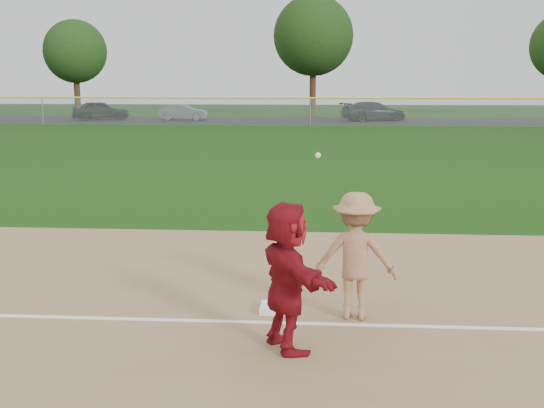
# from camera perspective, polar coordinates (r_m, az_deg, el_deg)

# --- Properties ---
(ground) EXTENTS (160.00, 160.00, 0.00)m
(ground) POSITION_cam_1_polar(r_m,az_deg,el_deg) (10.51, -0.60, -8.48)
(ground) COLOR #163D0B
(ground) RESTS_ON ground
(foul_line) EXTENTS (60.00, 0.10, 0.01)m
(foul_line) POSITION_cam_1_polar(r_m,az_deg,el_deg) (9.76, -0.99, -9.87)
(foul_line) COLOR white
(foul_line) RESTS_ON infield_dirt
(parking_asphalt) EXTENTS (120.00, 10.00, 0.01)m
(parking_asphalt) POSITION_cam_1_polar(r_m,az_deg,el_deg) (56.02, 3.32, 6.98)
(parking_asphalt) COLOR black
(parking_asphalt) RESTS_ON ground
(first_base) EXTENTS (0.43, 0.43, 0.10)m
(first_base) POSITION_cam_1_polar(r_m,az_deg,el_deg) (10.20, 0.26, -8.68)
(first_base) COLOR white
(first_base) RESTS_ON infield_dirt
(base_runner) EXTENTS (1.29, 1.84, 1.91)m
(base_runner) POSITION_cam_1_polar(r_m,az_deg,el_deg) (8.58, 1.27, -6.06)
(base_runner) COLOR maroon
(base_runner) RESTS_ON infield_dirt
(car_left) EXTENTS (4.92, 3.18, 1.56)m
(car_left) POSITION_cam_1_polar(r_m,az_deg,el_deg) (58.47, -14.14, 7.60)
(car_left) COLOR black
(car_left) RESTS_ON parking_asphalt
(car_mid) EXTENTS (4.03, 1.65, 1.30)m
(car_mid) POSITION_cam_1_polar(r_m,az_deg,el_deg) (56.69, -7.44, 7.62)
(car_mid) COLOR #55575D
(car_mid) RESTS_ON parking_asphalt
(car_right) EXTENTS (5.75, 3.94, 1.55)m
(car_right) POSITION_cam_1_polar(r_m,az_deg,el_deg) (56.04, 8.50, 7.68)
(car_right) COLOR black
(car_right) RESTS_ON parking_asphalt
(first_base_play) EXTENTS (1.25, 0.81, 2.36)m
(first_base_play) POSITION_cam_1_polar(r_m,az_deg,el_deg) (9.77, 7.02, -4.32)
(first_base_play) COLOR gray
(first_base_play) RESTS_ON infield_dirt
(outfield_fence) EXTENTS (110.00, 0.12, 110.00)m
(outfield_fence) POSITION_cam_1_polar(r_m,az_deg,el_deg) (49.94, 3.24, 8.81)
(outfield_fence) COLOR #999EA0
(outfield_fence) RESTS_ON ground
(tree_1) EXTENTS (5.80, 5.80, 8.75)m
(tree_1) POSITION_cam_1_polar(r_m,az_deg,el_deg) (66.97, -16.15, 12.15)
(tree_1) COLOR #382114
(tree_1) RESTS_ON ground
(tree_2) EXTENTS (7.00, 7.00, 10.58)m
(tree_2) POSITION_cam_1_polar(r_m,az_deg,el_deg) (61.52, 3.47, 13.87)
(tree_2) COLOR #392015
(tree_2) RESTS_ON ground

